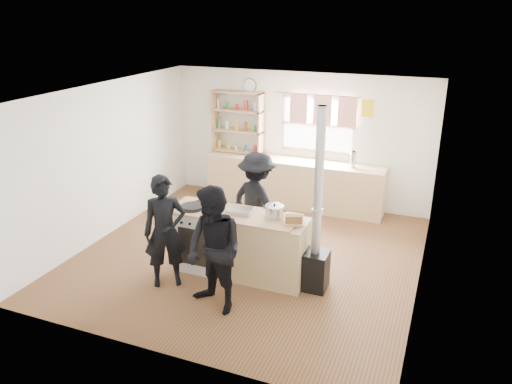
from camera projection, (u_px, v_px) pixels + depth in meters
ground at (249, 255)px, 7.71m from camera, size 5.00×5.00×0.01m
back_counter at (294, 183)px, 9.48m from camera, size 3.40×0.55×0.90m
shelving_unit at (238, 122)px, 9.62m from camera, size 1.00×0.28×1.20m
thermos at (353, 159)px, 8.89m from camera, size 0.10×0.10×0.29m
cooking_island at (243, 244)px, 7.01m from camera, size 1.97×0.64×0.93m
skillet_greens at (192, 207)px, 7.02m from camera, size 0.34×0.34×0.05m
roast_tray at (239, 211)px, 6.87m from camera, size 0.36×0.28×0.06m
stockpot_stove at (216, 199)px, 7.17m from camera, size 0.21×0.21×0.18m
stockpot_counter at (274, 211)px, 6.71m from camera, size 0.26×0.26×0.20m
bread_board at (294, 220)px, 6.53m from camera, size 0.33×0.29×0.12m
flue_heater at (316, 245)px, 6.59m from camera, size 0.35×0.35×2.50m
person_near_left at (165, 232)px, 6.66m from camera, size 0.68×0.63×1.57m
person_near_right at (214, 251)px, 6.08m from camera, size 0.97×0.87×1.63m
person_far at (257, 202)px, 7.66m from camera, size 1.17×0.95×1.58m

